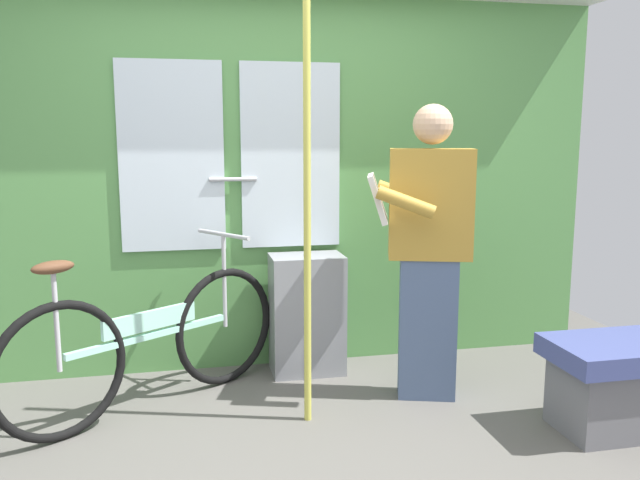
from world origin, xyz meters
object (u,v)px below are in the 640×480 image
bicycle_near_door (150,342)px  bench_seat_corner (621,383)px  trash_bin_by_wall (307,314)px  passenger_reading_newspaper (428,247)px  handrail_pole (307,200)px

bicycle_near_door → bench_seat_corner: bearing=-52.8°
bicycle_near_door → trash_bin_by_wall: size_ratio=1.93×
bench_seat_corner → trash_bin_by_wall: bearing=140.7°
trash_bin_by_wall → passenger_reading_newspaper: bearing=-41.4°
trash_bin_by_wall → bench_seat_corner: size_ratio=1.03×
bicycle_near_door → bench_seat_corner: 2.36m
trash_bin_by_wall → bicycle_near_door: bearing=-157.9°
bicycle_near_door → trash_bin_by_wall: (0.90, 0.37, -0.00)m
passenger_reading_newspaper → bench_seat_corner: passenger_reading_newspaper is taller
passenger_reading_newspaper → trash_bin_by_wall: 0.89m
trash_bin_by_wall → handrail_pole: bearing=-100.6°
bicycle_near_door → passenger_reading_newspaper: bearing=-39.8°
bicycle_near_door → handrail_pole: handrail_pole is taller
handrail_pole → passenger_reading_newspaper: bearing=14.1°
trash_bin_by_wall → bench_seat_corner: 1.74m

